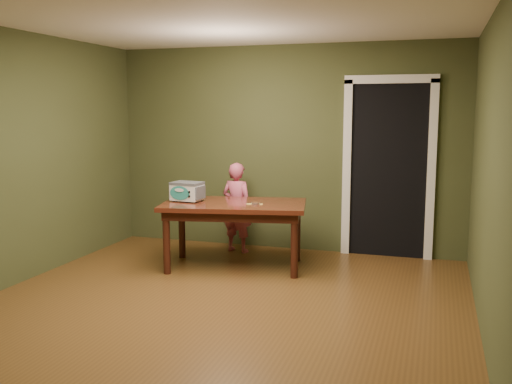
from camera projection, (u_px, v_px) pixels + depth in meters
The scene contains 8 objects.
floor at pixel (213, 312), 5.10m from camera, with size 5.00×5.00×0.00m, color brown.
room_shell at pixel (211, 120), 4.86m from camera, with size 4.52×5.02×2.61m.
doorway at pixel (390, 169), 7.19m from camera, with size 1.10×0.66×2.25m.
dining_table at pixel (234, 211), 6.46m from camera, with size 1.74×1.19×0.75m.
toy_oven at pixel (187, 191), 6.53m from camera, with size 0.38×0.28×0.22m.
baking_pan at pixel (256, 203), 6.33m from camera, with size 0.10×0.10×0.02m.
spatula at pixel (255, 204), 6.33m from camera, with size 0.18×0.03×0.01m, color #F8EA6C.
child at pixel (237, 207), 7.19m from camera, with size 0.41×0.27×1.14m, color #C7526E.
Camera 1 is at (1.85, -4.55, 1.80)m, focal length 40.00 mm.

